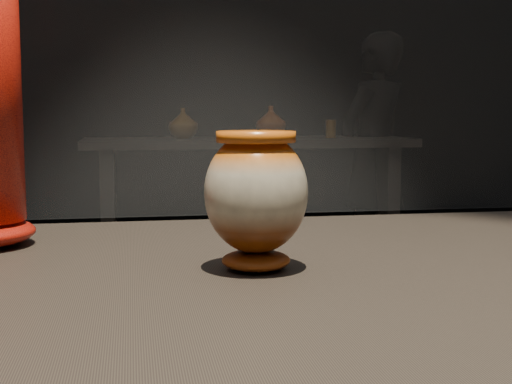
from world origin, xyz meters
TOP-DOWN VIEW (x-y plane):
  - main_vase at (0.02, 0.03)m, footprint 0.15×0.15m
  - back_shelf at (0.60, 3.56)m, footprint 2.00×0.60m
  - back_vase_left at (0.20, 3.57)m, footprint 0.19×0.19m
  - back_vase_mid at (0.75, 3.62)m, footprint 0.27×0.27m
  - back_vase_right at (1.10, 3.50)m, footprint 0.06×0.06m
  - visitor at (1.44, 3.67)m, footprint 0.68×0.63m

SIDE VIEW (x-z plane):
  - back_shelf at x=0.60m, z-range 0.19..1.09m
  - visitor at x=1.44m, z-range 0.00..1.57m
  - back_vase_right at x=1.10m, z-range 0.90..1.01m
  - main_vase at x=0.02m, z-range 0.91..1.06m
  - back_vase_left at x=0.20m, z-range 0.90..1.08m
  - back_vase_mid at x=0.75m, z-range 0.90..1.10m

